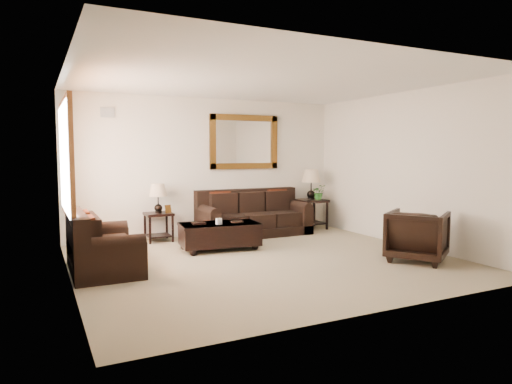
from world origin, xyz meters
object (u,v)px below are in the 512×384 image
end_table_right (311,190)px  armchair (417,233)px  sofa (253,218)px  coffee_table (220,233)px  end_table_left (158,204)px  loveseat (100,249)px

end_table_right → armchair: end_table_right is taller
sofa → coffee_table: sofa is taller
end_table_right → sofa: bearing=-176.0°
sofa → end_table_right: bearing=4.0°
end_table_left → end_table_right: (3.29, -0.05, 0.14)m
end_table_left → loveseat: bearing=-125.6°
sofa → armchair: sofa is taller
coffee_table → armchair: armchair is taller
coffee_table → sofa: bearing=49.2°
sofa → armchair: (1.28, -3.08, 0.10)m
sofa → coffee_table: 1.51m
end_table_left → armchair: (3.14, -3.23, -0.27)m
end_table_right → coffee_table: end_table_right is taller
coffee_table → end_table_left: bearing=129.5°
loveseat → end_table_left: size_ratio=1.39×
sofa → end_table_right: end_table_right is taller
loveseat → coffee_table: loveseat is taller
coffee_table → armchair: size_ratio=1.65×
end_table_left → end_table_right: end_table_right is taller
end_table_right → armchair: 3.21m
loveseat → end_table_right: end_table_right is taller
sofa → armchair: bearing=-67.4°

